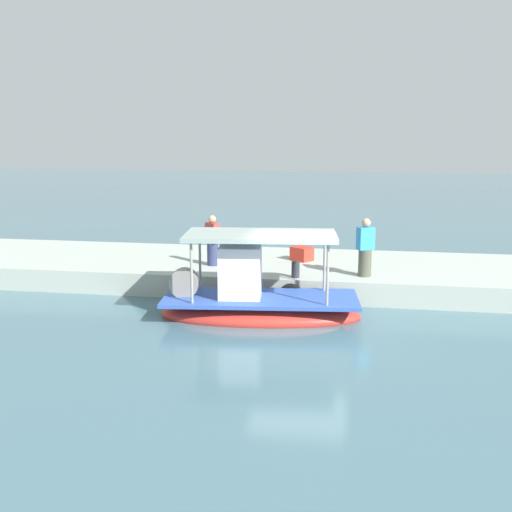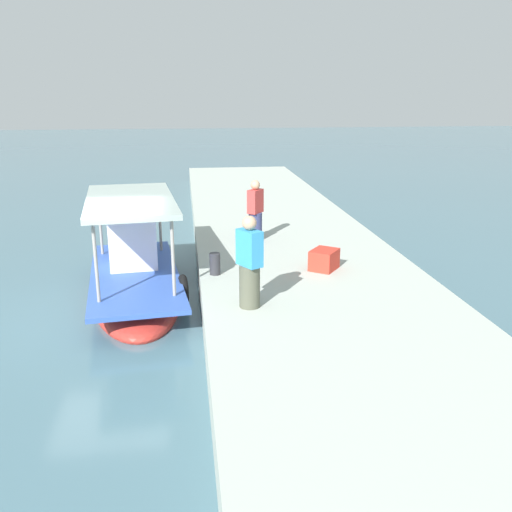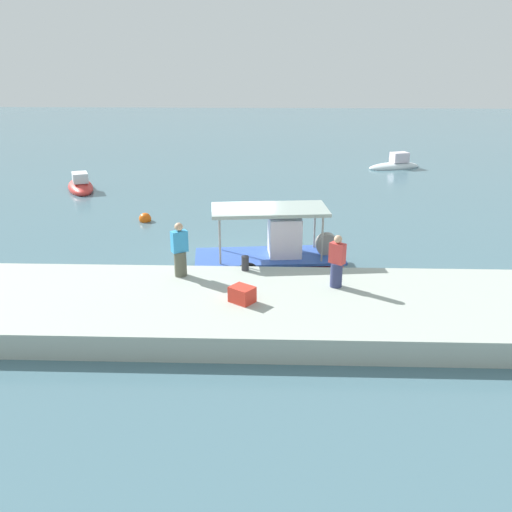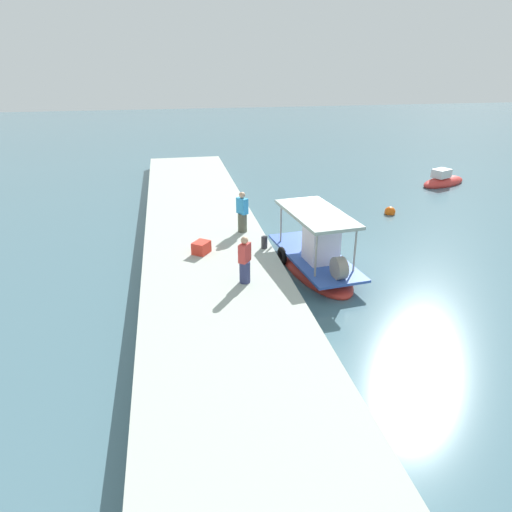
% 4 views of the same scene
% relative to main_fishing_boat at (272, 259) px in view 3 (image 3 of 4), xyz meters
% --- Properties ---
extents(ground_plane, '(120.00, 120.00, 0.00)m').
position_rel_main_fishing_boat_xyz_m(ground_plane, '(-1.24, 0.56, -0.43)').
color(ground_plane, '#466A76').
extents(dock_quay, '(36.00, 4.99, 0.71)m').
position_rel_main_fishing_boat_xyz_m(dock_quay, '(-1.24, -3.96, -0.08)').
color(dock_quay, '#A9B3A8').
rests_on(dock_quay, ground_plane).
extents(main_fishing_boat, '(5.60, 2.54, 2.66)m').
position_rel_main_fishing_boat_xyz_m(main_fishing_boat, '(0.00, 0.00, 0.00)').
color(main_fishing_boat, red).
rests_on(main_fishing_boat, ground_plane).
extents(fisherman_near_bollard, '(0.52, 0.50, 1.62)m').
position_rel_main_fishing_boat_xyz_m(fisherman_near_bollard, '(1.94, -3.06, 1.01)').
color(fisherman_near_bollard, navy).
rests_on(fisherman_near_bollard, dock_quay).
extents(fisherman_by_crate, '(0.56, 0.53, 1.74)m').
position_rel_main_fishing_boat_xyz_m(fisherman_by_crate, '(-2.86, -2.34, 1.06)').
color(fisherman_by_crate, '#515443').
rests_on(fisherman_by_crate, dock_quay).
extents(mooring_bollard, '(0.24, 0.24, 0.48)m').
position_rel_main_fishing_boat_xyz_m(mooring_bollard, '(-0.86, -1.81, 0.51)').
color(mooring_bollard, '#2D2D33').
rests_on(mooring_bollard, dock_quay).
extents(cargo_crate, '(0.82, 0.79, 0.46)m').
position_rel_main_fishing_boat_xyz_m(cargo_crate, '(-0.81, -4.27, 0.50)').
color(cargo_crate, red).
rests_on(cargo_crate, dock_quay).
extents(marker_buoy, '(0.56, 0.56, 0.56)m').
position_rel_main_fishing_boat_xyz_m(marker_buoy, '(-5.88, 5.97, -0.32)').
color(marker_buoy, '#EC5B10').
rests_on(marker_buoy, ground_plane).
extents(moored_boat_near, '(3.86, 2.43, 1.27)m').
position_rel_main_fishing_boat_xyz_m(moored_boat_near, '(8.04, 19.00, -0.27)').
color(moored_boat_near, silver).
rests_on(moored_boat_near, ground_plane).
extents(moored_boat_mid, '(2.65, 3.84, 1.29)m').
position_rel_main_fishing_boat_xyz_m(moored_boat_mid, '(-10.87, 12.05, -0.23)').
color(moored_boat_mid, red).
rests_on(moored_boat_mid, ground_plane).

